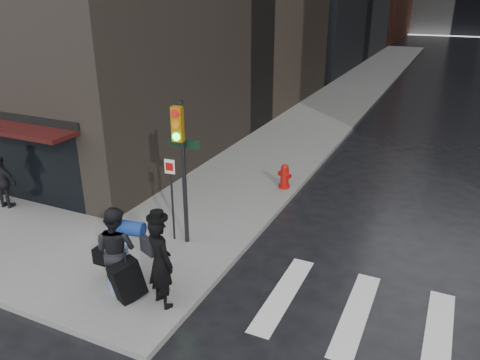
# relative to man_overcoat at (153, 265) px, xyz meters

# --- Properties ---
(ground) EXTENTS (140.00, 140.00, 0.00)m
(ground) POSITION_rel_man_overcoat_xyz_m (-1.24, 0.59, -1.06)
(ground) COLOR black
(ground) RESTS_ON ground
(sidewalk_left) EXTENTS (4.00, 50.00, 0.15)m
(sidewalk_left) POSITION_rel_man_overcoat_xyz_m (-1.24, 27.59, -0.99)
(sidewalk_left) COLOR slate
(sidewalk_left) RESTS_ON ground
(man_overcoat) EXTENTS (1.45, 0.97, 2.17)m
(man_overcoat) POSITION_rel_man_overcoat_xyz_m (0.00, 0.00, 0.00)
(man_overcoat) COLOR black
(man_overcoat) RESTS_ON ground
(man_jeans) EXTENTS (1.40, 0.74, 1.96)m
(man_jeans) POSITION_rel_man_overcoat_xyz_m (-1.00, 0.09, 0.07)
(man_jeans) COLOR black
(man_jeans) RESTS_ON ground
(man_greycoat) EXTENTS (0.99, 0.51, 1.62)m
(man_greycoat) POSITION_rel_man_overcoat_xyz_m (-6.74, 1.99, -0.10)
(man_greycoat) COLOR black
(man_greycoat) RESTS_ON ground
(traffic_light) EXTENTS (0.93, 0.46, 3.71)m
(traffic_light) POSITION_rel_man_overcoat_xyz_m (-0.77, 2.41, 1.48)
(traffic_light) COLOR black
(traffic_light) RESTS_ON ground
(fire_hydrant) EXTENTS (0.48, 0.37, 0.83)m
(fire_hydrant) POSITION_rel_man_overcoat_xyz_m (0.32, 6.94, -0.54)
(fire_hydrant) COLOR #AA100A
(fire_hydrant) RESTS_ON ground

